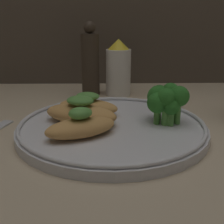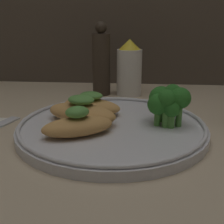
% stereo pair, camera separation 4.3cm
% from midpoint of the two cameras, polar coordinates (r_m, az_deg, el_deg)
% --- Properties ---
extents(ground_plane, '(1.80, 1.80, 0.01)m').
position_cam_midpoint_polar(ground_plane, '(0.45, 2.78, -4.79)').
color(ground_plane, tan).
extents(plate, '(0.29, 0.29, 0.02)m').
position_cam_midpoint_polar(plate, '(0.44, 2.81, -3.01)').
color(plate, silver).
rests_on(plate, ground_plane).
extents(grilled_meat_front, '(0.11, 0.09, 0.04)m').
position_cam_midpoint_polar(grilled_meat_front, '(0.39, -3.86, -2.69)').
color(grilled_meat_front, tan).
rests_on(grilled_meat_front, plate).
extents(grilled_meat_middle, '(0.13, 0.09, 0.04)m').
position_cam_midpoint_polar(grilled_meat_middle, '(0.45, -3.45, 0.02)').
color(grilled_meat_middle, tan).
rests_on(grilled_meat_middle, plate).
extents(grilled_meat_back, '(0.12, 0.08, 0.04)m').
position_cam_midpoint_polar(grilled_meat_back, '(0.49, -1.68, 1.42)').
color(grilled_meat_back, tan).
rests_on(grilled_meat_back, plate).
extents(broccoli_bunch, '(0.06, 0.06, 0.06)m').
position_cam_midpoint_polar(broccoli_bunch, '(0.44, 13.91, 2.17)').
color(broccoli_bunch, '#569942').
rests_on(broccoli_bunch, plate).
extents(sauce_bottle, '(0.06, 0.06, 0.13)m').
position_cam_midpoint_polar(sauce_bottle, '(0.66, 5.42, 8.70)').
color(sauce_bottle, white).
rests_on(sauce_bottle, ground_plane).
extents(pepper_grinder, '(0.04, 0.04, 0.17)m').
position_cam_midpoint_polar(pepper_grinder, '(0.66, -0.28, 10.08)').
color(pepper_grinder, '#382D23').
rests_on(pepper_grinder, ground_plane).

